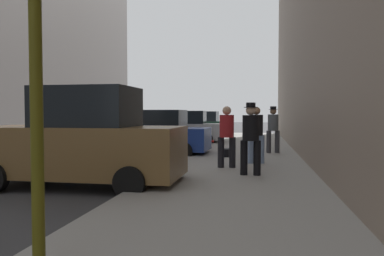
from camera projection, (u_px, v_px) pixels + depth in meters
ground_plane at (15, 174)px, 10.25m from camera, size 120.00×120.00×0.00m
sidewalk at (235, 178)px, 9.19m from camera, size 4.00×40.00×0.15m
parked_bronze_suv at (82, 141)px, 8.42m from camera, size 4.60×2.06×2.25m
parked_blue_sedan at (156, 134)px, 14.43m from camera, size 4.23×2.12×1.79m
parked_silver_sedan at (185, 128)px, 20.05m from camera, size 4.25×2.15×1.79m
parked_dark_green_sedan at (202, 125)px, 26.19m from camera, size 4.24×2.14×1.79m
fire_hydrant at (209, 140)px, 16.24m from camera, size 0.42×0.22×0.70m
pedestrian_in_jeans at (256, 132)px, 11.29m from camera, size 0.52×0.44×1.71m
pedestrian_with_fedora at (251, 135)px, 9.13m from camera, size 0.50×0.41×1.78m
pedestrian_in_red_jacket at (227, 133)px, 10.41m from camera, size 0.52×0.44×1.71m
pedestrian_with_beanie at (273, 127)px, 14.26m from camera, size 0.52×0.44×1.78m
duffel_bag at (225, 153)px, 13.04m from camera, size 0.32×0.44×0.28m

